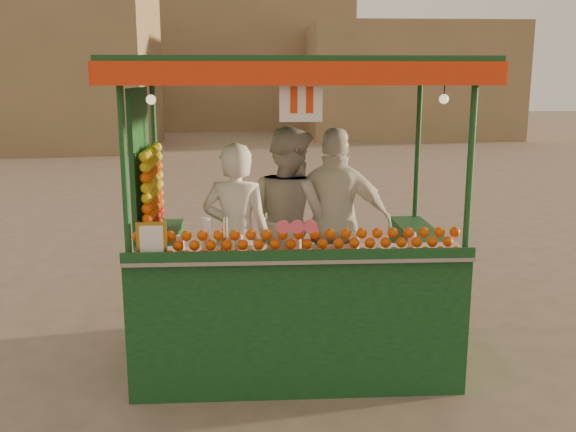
{
  "coord_description": "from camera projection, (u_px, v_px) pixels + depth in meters",
  "views": [
    {
      "loc": [
        -0.23,
        -5.72,
        2.71
      ],
      "look_at": [
        0.12,
        0.2,
        1.42
      ],
      "focal_mm": 40.1,
      "sensor_mm": 36.0,
      "label": 1
    }
  ],
  "objects": [
    {
      "name": "vendor_left",
      "position": [
        237.0,
        237.0,
        6.06
      ],
      "size": [
        0.73,
        0.56,
        1.79
      ],
      "rotation": [
        0.0,
        0.0,
        2.92
      ],
      "color": "white",
      "rests_on": "ground"
    },
    {
      "name": "building_center",
      "position": [
        216.0,
        61.0,
        34.57
      ],
      "size": [
        14.0,
        7.0,
        7.0
      ],
      "primitive_type": "cube",
      "color": "#927453",
      "rests_on": "ground"
    },
    {
      "name": "vendor_right",
      "position": [
        336.0,
        223.0,
        6.41
      ],
      "size": [
        1.18,
        0.66,
        1.9
      ],
      "rotation": [
        0.0,
        0.0,
        2.96
      ],
      "color": "white",
      "rests_on": "ground"
    },
    {
      "name": "ground",
      "position": [
        277.0,
        365.0,
        6.16
      ],
      "size": [
        90.0,
        90.0,
        0.0
      ],
      "primitive_type": "plane",
      "color": "brown",
      "rests_on": "ground"
    },
    {
      "name": "building_left",
      "position": [
        19.0,
        69.0,
        24.52
      ],
      "size": [
        10.0,
        6.0,
        6.0
      ],
      "primitive_type": "cube",
      "color": "#927453",
      "rests_on": "ground"
    },
    {
      "name": "juice_cart",
      "position": [
        285.0,
        270.0,
        6.03
      ],
      "size": [
        3.16,
        2.04,
        2.87
      ],
      "color": "#0F371B",
      "rests_on": "ground"
    },
    {
      "name": "building_right",
      "position": [
        407.0,
        81.0,
        29.45
      ],
      "size": [
        9.0,
        6.0,
        5.0
      ],
      "primitive_type": "cube",
      "color": "#927453",
      "rests_on": "ground"
    },
    {
      "name": "vendor_middle",
      "position": [
        289.0,
        221.0,
        6.46
      ],
      "size": [
        1.15,
        1.17,
        1.9
      ],
      "rotation": [
        0.0,
        0.0,
        2.26
      ],
      "color": "beige",
      "rests_on": "ground"
    }
  ]
}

